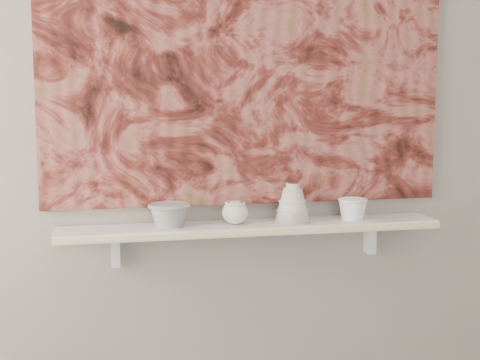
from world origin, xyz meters
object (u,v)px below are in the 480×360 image
object	(u,v)px
shelf	(252,227)
bowl_white	(353,209)
painting	(247,55)
cup_cream	(235,212)
bowl_grey	(169,215)
bell_vessel	(293,202)

from	to	relation	value
shelf	bowl_white	world-z (taller)	bowl_white
painting	cup_cream	distance (m)	0.58
shelf	bowl_grey	size ratio (longest dim) A/B	9.33
bell_vessel	bowl_white	distance (m)	0.24
bowl_grey	cup_cream	size ratio (longest dim) A/B	1.60
painting	bowl_grey	bearing A→B (deg)	-165.01
cup_cream	bell_vessel	size ratio (longest dim) A/B	0.65
painting	bell_vessel	size ratio (longest dim) A/B	10.37
cup_cream	bowl_grey	bearing A→B (deg)	180.00
shelf	painting	xyz separation A→B (m)	(0.00, 0.08, 0.62)
shelf	bowl_grey	distance (m)	0.31
bowl_grey	shelf	bearing A→B (deg)	0.00
painting	cup_cream	xyz separation A→B (m)	(-0.06, -0.08, -0.57)
painting	bowl_white	xyz separation A→B (m)	(0.39, -0.08, -0.57)
painting	bell_vessel	bearing A→B (deg)	-27.48
shelf	bell_vessel	world-z (taller)	bell_vessel
shelf	cup_cream	bearing A→B (deg)	180.00
painting	bowl_grey	size ratio (longest dim) A/B	9.99
shelf	painting	world-z (taller)	painting
shelf	cup_cream	size ratio (longest dim) A/B	14.94
cup_cream	shelf	bearing A→B (deg)	0.00
bowl_grey	cup_cream	world-z (taller)	bowl_grey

